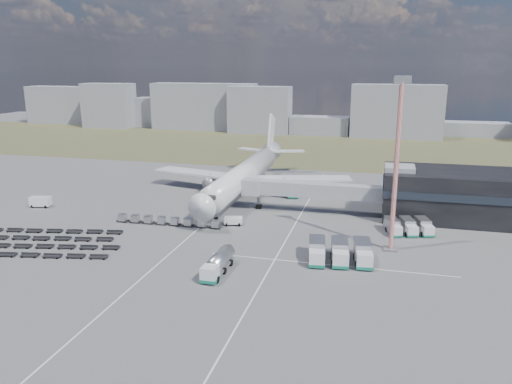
# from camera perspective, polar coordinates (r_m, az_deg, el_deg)

# --- Properties ---
(ground) EXTENTS (420.00, 420.00, 0.00)m
(ground) POSITION_cam_1_polar(r_m,az_deg,el_deg) (94.91, -6.32, -5.02)
(ground) COLOR #565659
(ground) RESTS_ON ground
(grass_strip) EXTENTS (420.00, 90.00, 0.01)m
(grass_strip) POSITION_cam_1_polar(r_m,az_deg,el_deg) (198.78, 4.82, 5.26)
(grass_strip) COLOR #4F4E2F
(grass_strip) RESTS_ON ground
(lane_markings) EXTENTS (47.12, 110.00, 0.01)m
(lane_markings) POSITION_cam_1_polar(r_m,az_deg,el_deg) (94.81, -0.12, -4.95)
(lane_markings) COLOR silver
(lane_markings) RESTS_ON ground
(terminal) EXTENTS (30.40, 16.40, 11.00)m
(terminal) POSITION_cam_1_polar(r_m,az_deg,el_deg) (111.88, 21.93, -0.19)
(terminal) COLOR black
(terminal) RESTS_ON ground
(jet_bridge) EXTENTS (30.30, 3.80, 7.05)m
(jet_bridge) POSITION_cam_1_polar(r_m,az_deg,el_deg) (108.57, 5.30, 0.28)
(jet_bridge) COLOR #939399
(jet_bridge) RESTS_ON ground
(airliner) EXTENTS (51.59, 64.53, 17.62)m
(airliner) POSITION_cam_1_polar(r_m,az_deg,el_deg) (123.16, -1.14, 2.15)
(airliner) COLOR silver
(airliner) RESTS_ON ground
(skyline) EXTENTS (311.67, 27.59, 23.02)m
(skyline) POSITION_cam_1_polar(r_m,az_deg,el_deg) (240.79, -0.13, 9.18)
(skyline) COLOR gray
(skyline) RESTS_ON ground
(fuel_tanker) EXTENTS (2.57, 9.76, 3.14)m
(fuel_tanker) POSITION_cam_1_polar(r_m,az_deg,el_deg) (78.02, -4.37, -8.14)
(fuel_tanker) COLOR silver
(fuel_tanker) RESTS_ON ground
(pushback_tug) EXTENTS (3.99, 2.80, 1.59)m
(pushback_tug) POSITION_cam_1_polar(r_m,az_deg,el_deg) (100.61, -2.61, -3.34)
(pushback_tug) COLOR silver
(pushback_tug) RESTS_ON ground
(utility_van) EXTENTS (4.83, 2.88, 2.40)m
(utility_van) POSITION_cam_1_polar(r_m,az_deg,el_deg) (122.92, -23.42, -1.05)
(utility_van) COLOR silver
(utility_van) RESTS_ON ground
(catering_truck) EXTENTS (4.11, 6.71, 2.87)m
(catering_truck) POSITION_cam_1_polar(r_m,az_deg,el_deg) (122.41, 4.13, 0.20)
(catering_truck) COLOR silver
(catering_truck) RESTS_ON ground
(service_trucks_near) EXTENTS (11.03, 8.91, 3.07)m
(service_trucks_near) POSITION_cam_1_polar(r_m,az_deg,el_deg) (83.18, 9.55, -6.77)
(service_trucks_near) COLOR silver
(service_trucks_near) RESTS_ON ground
(service_trucks_far) EXTENTS (9.39, 7.98, 2.46)m
(service_trucks_far) POSITION_cam_1_polar(r_m,az_deg,el_deg) (99.88, 17.04, -3.79)
(service_trucks_far) COLOR silver
(service_trucks_far) RESTS_ON ground
(uld_row) EXTENTS (22.21, 2.13, 1.50)m
(uld_row) POSITION_cam_1_polar(r_m,az_deg,el_deg) (101.83, -10.00, -3.27)
(uld_row) COLOR black
(uld_row) RESTS_ON ground
(baggage_dollies) EXTENTS (32.12, 19.53, 0.71)m
(baggage_dollies) POSITION_cam_1_polar(r_m,az_deg,el_deg) (98.57, -23.91, -5.26)
(baggage_dollies) COLOR black
(baggage_dollies) RESTS_ON ground
(floodlight_mast) EXTENTS (2.83, 2.29, 29.68)m
(floodlight_mast) POSITION_cam_1_polar(r_m,az_deg,el_deg) (86.65, 15.74, 2.85)
(floodlight_mast) COLOR red
(floodlight_mast) RESTS_ON ground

